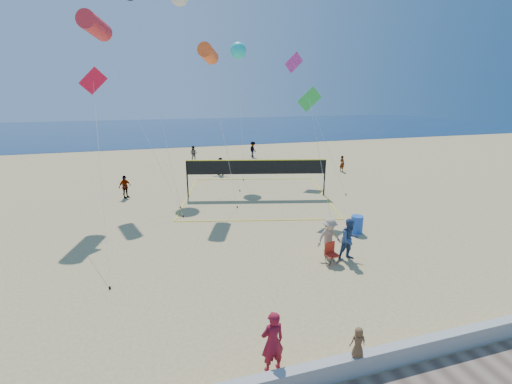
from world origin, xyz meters
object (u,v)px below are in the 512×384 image
object	(u,v)px
camp_chair	(331,252)
volleyball_net	(256,171)
woman	(273,342)
trash_barrel	(357,224)

from	to	relation	value
camp_chair	volleyball_net	size ratio (longest dim) A/B	0.09
woman	volleyball_net	xyz separation A→B (m)	(4.07, 15.39, 0.94)
woman	volleyball_net	size ratio (longest dim) A/B	0.15
volleyball_net	woman	bearing A→B (deg)	-90.59
woman	camp_chair	xyz separation A→B (m)	(4.39, 4.95, -0.37)
camp_chair	trash_barrel	xyz separation A→B (m)	(2.93, 2.63, -0.06)
woman	trash_barrel	distance (m)	10.55
camp_chair	volleyball_net	xyz separation A→B (m)	(-0.31, 10.44, 1.31)
woman	volleyball_net	bearing A→B (deg)	-112.46
woman	camp_chair	world-z (taller)	woman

